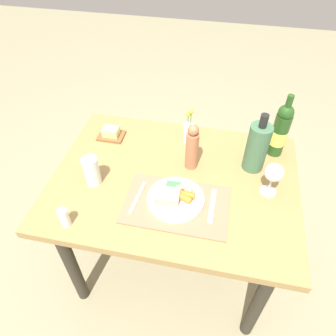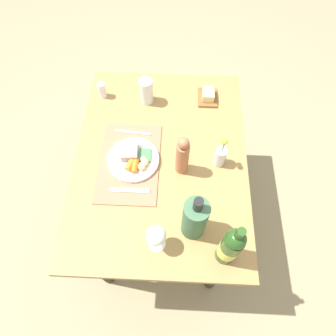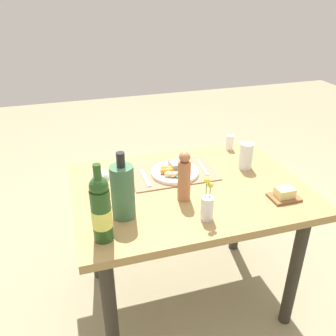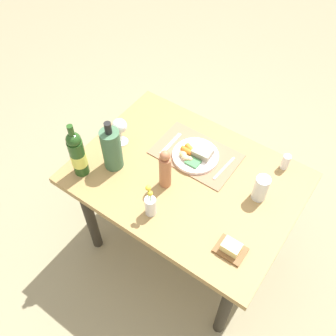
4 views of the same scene
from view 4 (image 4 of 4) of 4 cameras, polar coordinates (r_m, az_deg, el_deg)
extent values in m
plane|color=gray|center=(2.50, 2.16, -11.49)|extent=(8.00, 8.00, 0.00)
cube|color=#997946|center=(1.89, 2.81, -1.56)|extent=(1.10, 0.81, 0.04)
cylinder|color=#302C22|center=(2.28, 16.46, -7.25)|extent=(0.06, 0.06, 0.70)
cylinder|color=#302C22|center=(2.50, -2.28, 2.79)|extent=(0.06, 0.06, 0.70)
cylinder|color=#302C22|center=(1.99, 8.72, -19.99)|extent=(0.06, 0.06, 0.70)
cylinder|color=#302C22|center=(2.24, -11.81, -6.99)|extent=(0.06, 0.06, 0.70)
cube|color=#956E4F|center=(1.96, 4.28, 2.12)|extent=(0.43, 0.28, 0.01)
cylinder|color=white|center=(1.94, 4.19, 1.88)|extent=(0.24, 0.24, 0.02)
cube|color=#9E9680|center=(1.92, 5.28, 2.37)|extent=(0.10, 0.08, 0.04)
cylinder|color=orange|center=(1.94, 3.43, 2.90)|extent=(0.07, 0.05, 0.03)
cylinder|color=orange|center=(1.93, 2.86, 2.64)|extent=(0.07, 0.03, 0.03)
ellipsoid|color=#DBB082|center=(1.90, 3.29, 1.43)|extent=(0.03, 0.03, 0.02)
ellipsoid|color=tan|center=(1.90, 2.62, 1.59)|extent=(0.04, 0.04, 0.03)
ellipsoid|color=#D2C174|center=(1.91, 2.28, 2.10)|extent=(0.04, 0.03, 0.03)
cube|color=#41834C|center=(1.89, 3.79, 0.90)|extent=(0.07, 0.06, 0.01)
cube|color=silver|center=(1.91, 8.51, -0.02)|extent=(0.03, 0.18, 0.00)
cube|color=silver|center=(2.00, 0.44, 3.70)|extent=(0.02, 0.18, 0.00)
cylinder|color=silver|center=(1.71, -2.68, -5.79)|extent=(0.05, 0.05, 0.10)
cylinder|color=#3F7233|center=(1.68, -2.89, -4.87)|extent=(0.00, 0.00, 0.19)
sphere|color=yellow|center=(1.60, -3.02, -3.03)|extent=(0.02, 0.02, 0.02)
cylinder|color=#3F7233|center=(1.68, -2.62, -5.45)|extent=(0.00, 0.00, 0.16)
sphere|color=gold|center=(1.61, -2.72, -3.86)|extent=(0.02, 0.02, 0.02)
cylinder|color=#AC6946|center=(1.77, -0.43, -0.57)|extent=(0.06, 0.06, 0.19)
sphere|color=#AC6946|center=(1.68, -0.45, 1.89)|extent=(0.05, 0.05, 0.05)
cylinder|color=#3F6747|center=(1.85, -8.52, 2.81)|extent=(0.10, 0.10, 0.23)
cylinder|color=black|center=(1.74, -9.08, 6.00)|extent=(0.03, 0.03, 0.06)
cylinder|color=silver|center=(1.79, 13.89, -2.99)|extent=(0.07, 0.07, 0.14)
cylinder|color=#ACE5C5|center=(1.81, 13.72, -3.51)|extent=(0.06, 0.06, 0.08)
cube|color=brown|center=(1.67, 9.45, -12.14)|extent=(0.13, 0.10, 0.01)
cube|color=#E8D783|center=(1.65, 9.57, -11.72)|extent=(0.08, 0.06, 0.04)
cylinder|color=#22491A|center=(1.85, -13.42, 1.58)|extent=(0.07, 0.07, 0.22)
sphere|color=#22491A|center=(1.76, -14.16, 4.20)|extent=(0.07, 0.07, 0.07)
cylinder|color=#22491A|center=(1.73, -14.45, 5.24)|extent=(0.03, 0.03, 0.08)
cylinder|color=#DBE15B|center=(1.86, -13.36, 1.37)|extent=(0.08, 0.08, 0.08)
cylinder|color=white|center=(2.03, -7.03, 4.02)|extent=(0.07, 0.07, 0.00)
cylinder|color=white|center=(2.00, -7.15, 4.83)|extent=(0.01, 0.01, 0.08)
sphere|color=white|center=(1.95, -7.37, 6.35)|extent=(0.08, 0.08, 0.08)
cylinder|color=white|center=(1.96, 17.39, 0.90)|extent=(0.04, 0.04, 0.09)
camera|label=1|loc=(2.13, 17.47, 37.52)|focal=33.66mm
camera|label=2|loc=(1.61, -24.11, 36.99)|focal=30.94mm
camera|label=3|loc=(1.32, -59.98, -6.21)|focal=38.40mm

